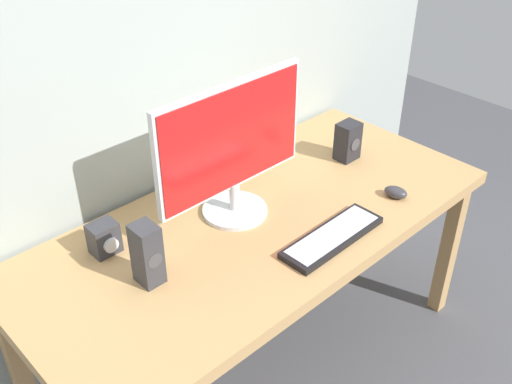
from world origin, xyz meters
TOP-DOWN VIEW (x-y plane):
  - ground_plane at (0.00, 0.00)m, footprint 6.00×6.00m
  - desk at (0.00, 0.00)m, footprint 1.75×0.79m
  - monitor at (-0.03, 0.10)m, footprint 0.61×0.23m
  - keyboard_primary at (0.10, -0.25)m, footprint 0.40×0.13m
  - mouse at (0.47, -0.25)m, footprint 0.08×0.10m
  - speaker_right at (0.56, 0.06)m, footprint 0.09×0.08m
  - speaker_left at (-0.46, 0.00)m, footprint 0.07×0.09m
  - audio_controller at (-0.48, 0.21)m, footprint 0.09×0.08m

SIDE VIEW (x-z plane):
  - ground_plane at x=0.00m, z-range 0.00..0.00m
  - desk at x=0.00m, z-range 0.29..1.02m
  - keyboard_primary at x=0.10m, z-range 0.72..0.75m
  - mouse at x=0.47m, z-range 0.73..0.77m
  - audio_controller at x=-0.48m, z-range 0.73..0.83m
  - speaker_right at x=0.56m, z-range 0.73..0.88m
  - speaker_left at x=-0.46m, z-range 0.73..0.93m
  - monitor at x=-0.03m, z-range 0.74..1.23m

